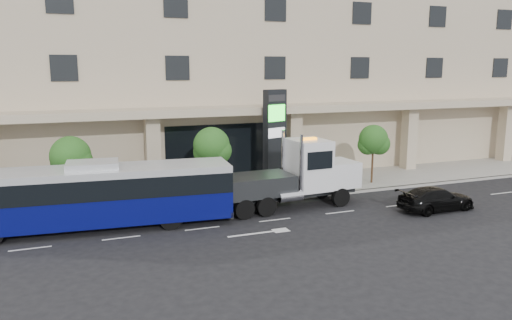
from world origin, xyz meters
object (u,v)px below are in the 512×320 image
Objects in this scene: city_bus at (94,195)px; black_sedan at (436,199)px; signage_pylon at (275,138)px; tow_truck at (295,176)px.

city_bus is 2.97× the size of black_sedan.
tow_truck is at bearing -116.69° from signage_pylon.
city_bus is at bearing 176.88° from tow_truck.
signage_pylon reaches higher than black_sedan.
tow_truck is at bearing 5.15° from city_bus.
city_bus is 1.42× the size of tow_truck.
black_sedan is (18.34, -3.53, -1.08)m from city_bus.
signage_pylon is (0.65, 4.58, 1.61)m from tow_truck.
black_sedan is 0.72× the size of signage_pylon.
signage_pylon is at bearing 36.73° from black_sedan.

